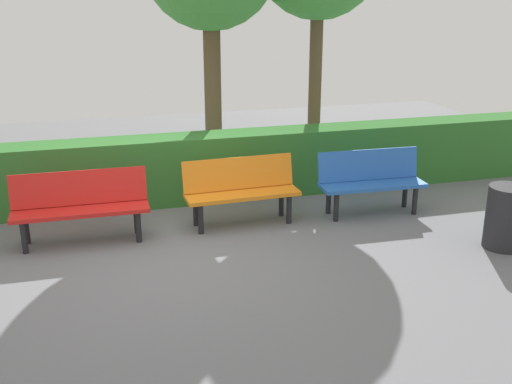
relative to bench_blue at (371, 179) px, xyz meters
name	(u,v)px	position (x,y,z in m)	size (l,w,h in m)	color
ground_plane	(171,251)	(2.84, 0.58, -0.48)	(16.00, 16.00, 0.00)	slate
bench_blue	(371,179)	(0.00, 0.00, 0.00)	(1.46, 0.50, 0.86)	blue
bench_orange	(241,188)	(1.81, -0.09, 0.00)	(1.50, 0.52, 0.86)	orange
bench_red	(80,204)	(3.83, -0.02, 0.00)	(1.63, 0.49, 0.86)	red
hedge_row	(216,166)	(1.92, -1.16, 0.00)	(11.17, 0.56, 0.96)	#2D6B28
trash_bin	(506,217)	(-1.03, 1.53, -0.10)	(0.48, 0.48, 0.76)	#262628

